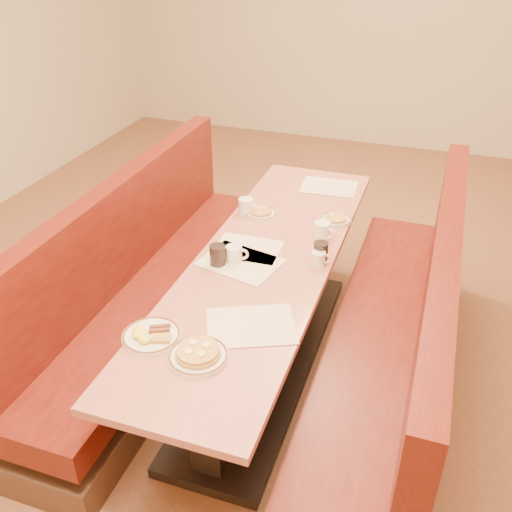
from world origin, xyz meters
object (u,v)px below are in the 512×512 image
(coffee_mug_c, at_px, (323,230))
(soda_tumbler_near, at_px, (218,255))
(booth_left, at_px, (149,292))
(eggs_plate, at_px, (151,335))
(pancake_plate, at_px, (198,354))
(coffee_mug_a, at_px, (319,258))
(diner_table, at_px, (265,314))
(soda_tumbler_mid, at_px, (321,252))
(coffee_mug_d, at_px, (246,206))
(booth_right, at_px, (396,344))
(coffee_mug_b, at_px, (235,254))

(coffee_mug_c, bearing_deg, soda_tumbler_near, -110.85)
(booth_left, bearing_deg, eggs_plate, -59.14)
(pancake_plate, distance_m, coffee_mug_c, 1.17)
(eggs_plate, bearing_deg, coffee_mug_a, 56.20)
(diner_table, distance_m, soda_tumbler_near, 0.50)
(coffee_mug_a, relative_size, soda_tumbler_mid, 0.97)
(coffee_mug_d, xyz_separation_m, soda_tumbler_near, (0.06, -0.60, 0.01))
(coffee_mug_a, xyz_separation_m, coffee_mug_c, (-0.05, 0.28, 0.01))
(booth_right, xyz_separation_m, coffee_mug_d, (-1.00, 0.45, 0.44))
(coffee_mug_c, bearing_deg, diner_table, -103.56)
(booth_right, distance_m, coffee_mug_d, 1.18)
(pancake_plate, height_order, coffee_mug_c, coffee_mug_c)
(diner_table, height_order, coffee_mug_d, coffee_mug_d)
(diner_table, relative_size, booth_left, 1.00)
(coffee_mug_a, relative_size, soda_tumbler_near, 0.90)
(booth_right, height_order, pancake_plate, booth_right)
(diner_table, distance_m, coffee_mug_b, 0.45)
(soda_tumbler_mid, bearing_deg, eggs_plate, -122.14)
(booth_right, distance_m, coffee_mug_a, 0.62)
(eggs_plate, relative_size, coffee_mug_d, 2.00)
(coffee_mug_b, relative_size, soda_tumbler_near, 1.04)
(eggs_plate, bearing_deg, coffee_mug_d, 90.39)
(eggs_plate, distance_m, coffee_mug_a, 0.98)
(diner_table, distance_m, coffee_mug_a, 0.50)
(coffee_mug_c, bearing_deg, eggs_plate, -90.26)
(pancake_plate, distance_m, soda_tumbler_near, 0.72)
(coffee_mug_d, bearing_deg, coffee_mug_b, -65.03)
(eggs_plate, bearing_deg, booth_right, 38.44)
(eggs_plate, xyz_separation_m, coffee_mug_c, (0.50, 1.09, 0.04))
(diner_table, height_order, pancake_plate, pancake_plate)
(eggs_plate, relative_size, coffee_mug_b, 2.15)
(soda_tumbler_near, bearing_deg, coffee_mug_a, 18.69)
(booth_left, height_order, soda_tumbler_near, booth_left)
(soda_tumbler_near, height_order, soda_tumbler_mid, soda_tumbler_near)
(coffee_mug_d, bearing_deg, booth_left, -124.20)
(soda_tumbler_near, bearing_deg, eggs_plate, -94.27)
(booth_right, height_order, coffee_mug_a, booth_right)
(coffee_mug_b, xyz_separation_m, soda_tumbler_near, (-0.07, -0.06, 0.01))
(coffee_mug_d, relative_size, soda_tumbler_near, 1.11)
(diner_table, bearing_deg, soda_tumbler_mid, 14.60)
(coffee_mug_b, bearing_deg, booth_right, -12.32)
(booth_right, xyz_separation_m, pancake_plate, (-0.75, -0.84, 0.41))
(coffee_mug_c, bearing_deg, coffee_mug_d, -171.92)
(booth_right, distance_m, pancake_plate, 1.20)
(coffee_mug_b, distance_m, coffee_mug_c, 0.54)
(coffee_mug_c, height_order, coffee_mug_d, coffee_mug_c)
(coffee_mug_b, bearing_deg, coffee_mug_a, -3.21)
(eggs_plate, height_order, coffee_mug_b, coffee_mug_b)
(soda_tumbler_mid, bearing_deg, coffee_mug_a, -86.47)
(booth_right, height_order, coffee_mug_d, booth_right)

